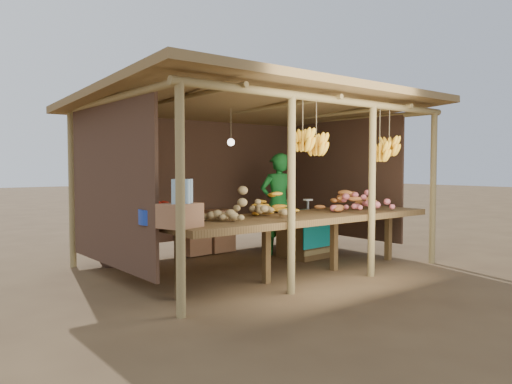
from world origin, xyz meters
TOP-DOWN VIEW (x-y plane):
  - ground at (0.00, 0.00)m, footprint 60.00×60.00m
  - stall_structure at (0.03, -0.01)m, footprint 4.70×3.50m
  - counter at (0.00, -0.95)m, footprint 3.90×1.05m
  - potato_heap at (-0.90, -1.00)m, footprint 1.09×0.83m
  - sweet_potato_heap at (0.97, -0.87)m, footprint 0.91×0.59m
  - onion_heap at (0.93, -1.17)m, footprint 1.05×0.84m
  - banana_pile at (-0.25, -0.69)m, footprint 0.63×0.41m
  - tomato_basin at (-1.90, -0.72)m, footprint 0.46×0.46m
  - bottle_box at (-1.90, -1.15)m, footprint 0.46×0.41m
  - vendor at (0.82, 0.45)m, footprint 0.69×0.58m
  - tarp_crate at (0.99, 0.00)m, footprint 0.82×0.72m
  - carton_stack at (0.02, 1.20)m, footprint 0.91×0.36m
  - burlap_sacks at (-1.42, 1.20)m, footprint 0.86×0.45m

SIDE VIEW (x-z plane):
  - ground at x=0.00m, z-range 0.00..0.00m
  - burlap_sacks at x=-1.42m, z-range -0.04..0.57m
  - carton_stack at x=0.02m, z-range -0.04..0.65m
  - tarp_crate at x=0.99m, z-range -0.08..0.84m
  - counter at x=0.00m, z-range 0.34..1.14m
  - vendor at x=0.82m, z-range 0.00..1.62m
  - tomato_basin at x=-1.90m, z-range 0.78..1.02m
  - banana_pile at x=-0.25m, z-range 0.80..1.15m
  - sweet_potato_heap at x=0.97m, z-range 0.80..1.15m
  - onion_heap at x=0.93m, z-range 0.80..1.16m
  - potato_heap at x=-0.90m, z-range 0.80..1.17m
  - bottle_box at x=-1.90m, z-range 0.74..1.23m
  - stall_structure at x=0.03m, z-range 0.70..3.13m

